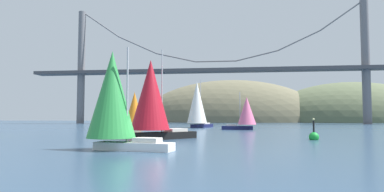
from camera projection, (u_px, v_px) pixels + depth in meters
The scene contains 10 objects.
ground_plane at pixel (153, 148), 26.76m from camera, with size 360.00×360.00×0.00m, color #2D4760.
headland_right at pixel (351, 122), 152.86m from camera, with size 79.28×44.00×37.22m, color #5B6647.
headland_center at pixel (231, 122), 159.79m from camera, with size 89.33×44.00×40.52m, color #6B664C.
suspension_bridge at pixel (216, 68), 122.10m from camera, with size 140.48×6.00×43.87m.
sailboat_green_sail at pixel (113, 98), 25.97m from camera, with size 7.28×4.36×7.99m.
sailboat_white_mainsail at pixel (197, 104), 77.25m from camera, with size 6.45×9.31×11.53m.
sailboat_pink_spinnaker at pixel (246, 112), 65.66m from camera, with size 6.93×3.80×7.46m.
sailboat_orange_sail at pixel (133, 110), 72.40m from camera, with size 7.97×6.09×8.44m.
sailboat_crimson_sail at pixel (152, 98), 37.26m from camera, with size 7.87×8.35×10.34m.
channel_buoy at pixel (314, 137), 36.79m from camera, with size 1.10×1.10×2.64m.
Camera 1 is at (6.56, -26.35, 2.56)m, focal length 31.05 mm.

